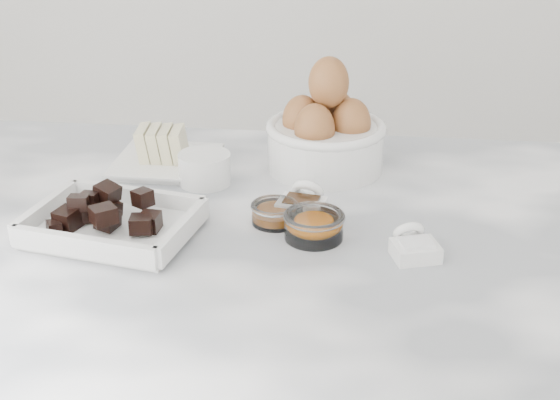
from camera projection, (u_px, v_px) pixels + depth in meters
The scene contains 9 objects.
marble_slab at pixel (262, 250), 1.03m from camera, with size 1.20×0.80×0.04m, color white.
chocolate_dish at pixel (112, 219), 1.02m from camera, with size 0.24×0.20×0.06m.
butter_plate at pixel (164, 153), 1.23m from camera, with size 0.16×0.16×0.06m.
sugar_ramekin at pixel (205, 167), 1.17m from camera, with size 0.08×0.08×0.05m.
egg_bowl at pixel (326, 133), 1.21m from camera, with size 0.19×0.19×0.18m.
honey_bowl at pixel (275, 213), 1.06m from camera, with size 0.07×0.07×0.03m.
zest_bowl at pixel (314, 225), 1.01m from camera, with size 0.08×0.08×0.04m.
vanilla_spoon at pixel (303, 204), 1.08m from camera, with size 0.07×0.08×0.05m.
salt_spoon at pixel (414, 246), 0.97m from camera, with size 0.07×0.08×0.04m.
Camera 1 is at (0.13, -0.90, 1.42)m, focal length 50.00 mm.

